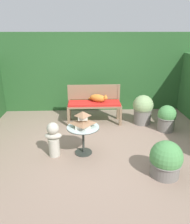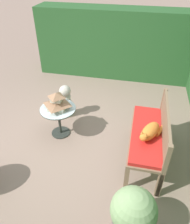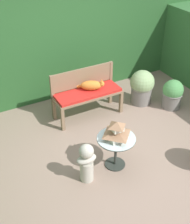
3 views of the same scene
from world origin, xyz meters
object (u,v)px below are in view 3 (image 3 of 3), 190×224
(pagoda_birdhouse, at_px, (117,131))
(potted_plant_table_far, at_px, (173,94))
(garden_bust, at_px, (87,162))
(cat, at_px, (92,85))
(patio_table, at_px, (116,144))
(potted_plant_path_edge, at_px, (142,87))
(garden_bench, at_px, (88,95))

(pagoda_birdhouse, bearing_deg, potted_plant_table_far, 25.66)
(pagoda_birdhouse, bearing_deg, garden_bust, -173.55)
(pagoda_birdhouse, bearing_deg, cat, 76.14)
(patio_table, height_order, pagoda_birdhouse, pagoda_birdhouse)
(garden_bust, height_order, potted_plant_table_far, garden_bust)
(potted_plant_path_edge, height_order, potted_plant_table_far, potted_plant_path_edge)
(cat, bearing_deg, garden_bust, -94.14)
(cat, relative_size, garden_bust, 0.69)
(garden_bench, distance_m, garden_bust, 1.73)
(garden_bench, relative_size, patio_table, 2.20)
(cat, bearing_deg, potted_plant_path_edge, 19.52)
(patio_table, relative_size, potted_plant_table_far, 0.99)
(garden_bench, distance_m, cat, 0.20)
(patio_table, xyz_separation_m, potted_plant_path_edge, (1.47, 1.36, -0.05))
(cat, bearing_deg, patio_table, -77.64)
(cat, distance_m, pagoda_birdhouse, 1.54)
(garden_bench, bearing_deg, potted_plant_table_far, -18.30)
(cat, height_order, potted_plant_path_edge, cat)
(potted_plant_path_edge, bearing_deg, garden_bench, 175.30)
(cat, distance_m, garden_bust, 1.82)
(cat, height_order, patio_table, cat)
(pagoda_birdhouse, distance_m, potted_plant_table_far, 2.15)
(pagoda_birdhouse, height_order, potted_plant_table_far, pagoda_birdhouse)
(patio_table, height_order, potted_plant_table_far, potted_plant_table_far)
(garden_bust, bearing_deg, potted_plant_path_edge, 35.47)
(garden_bench, height_order, garden_bust, garden_bust)
(patio_table, xyz_separation_m, garden_bust, (-0.54, -0.06, -0.08))
(cat, distance_m, potted_plant_path_edge, 1.14)
(garden_bench, height_order, patio_table, patio_table)
(garden_bust, bearing_deg, cat, 59.77)
(garden_bench, relative_size, pagoda_birdhouse, 3.59)
(cat, xyz_separation_m, potted_plant_table_far, (1.54, -0.57, -0.33))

